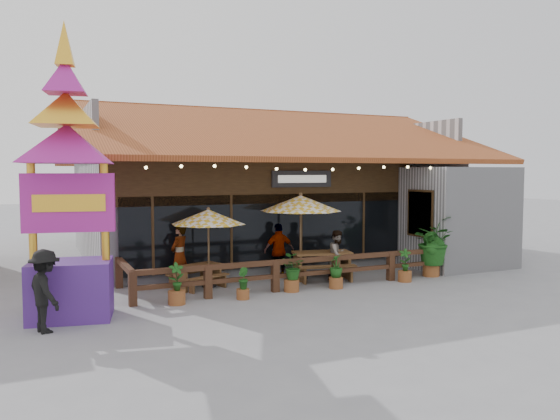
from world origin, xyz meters
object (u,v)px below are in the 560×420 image
umbrella_right (301,204)px  pedestrian (45,291)px  umbrella_left (208,217)px  picnic_table_left (198,272)px  thai_sign_tower (67,152)px  tropical_plant (431,242)px  picnic_table_right (322,261)px

umbrella_right → pedestrian: size_ratio=1.75×
umbrella_left → picnic_table_left: bearing=-177.6°
picnic_table_left → pedestrian: bearing=-144.3°
thai_sign_tower → tropical_plant: bearing=3.4°
umbrella_left → pedestrian: (-4.56, -3.04, -1.19)m
tropical_plant → umbrella_left: bearing=168.7°
umbrella_left → tropical_plant: (7.16, -1.43, -0.96)m
umbrella_right → pedestrian: bearing=-158.2°
picnic_table_right → umbrella_left: bearing=174.5°
umbrella_right → picnic_table_left: 3.95m
thai_sign_tower → pedestrian: thai_sign_tower is taller
picnic_table_right → thai_sign_tower: thai_sign_tower is taller
picnic_table_right → pedestrian: 8.65m
umbrella_left → tropical_plant: umbrella_left is taller
umbrella_left → umbrella_right: size_ratio=0.89×
picnic_table_right → tropical_plant: size_ratio=1.08×
umbrella_left → pedestrian: 5.60m
picnic_table_right → thai_sign_tower: size_ratio=0.29×
umbrella_left → picnic_table_right: 3.97m
pedestrian → umbrella_left: bearing=-74.8°
umbrella_right → picnic_table_right: bearing=-32.6°
thai_sign_tower → tropical_plant: thai_sign_tower is taller
picnic_table_right → pedestrian: size_ratio=1.19×
picnic_table_left → umbrella_right: bearing=0.5°
umbrella_right → picnic_table_left: size_ratio=1.76×
umbrella_right → picnic_table_right: umbrella_right is taller
picnic_table_right → tropical_plant: (3.50, -1.08, 0.53)m
umbrella_left → picnic_table_right: umbrella_left is taller
picnic_table_right → pedestrian: (-8.21, -2.68, 0.30)m
picnic_table_left → umbrella_left: bearing=2.4°
tropical_plant → pedestrian: bearing=-172.2°
picnic_table_right → umbrella_right: bearing=147.4°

